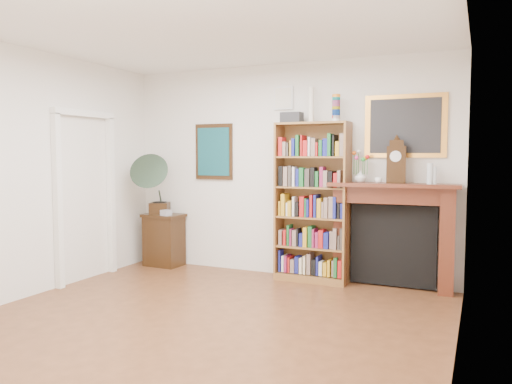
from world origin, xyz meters
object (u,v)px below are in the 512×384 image
gramophone (153,181)px  mantel_clock (396,163)px  bookshelf (312,193)px  side_cabinet (164,240)px  cd_stack (166,213)px  flower_vase (360,176)px  teacup (379,180)px  bottle_left (430,174)px  fireplace (393,226)px  bottle_right (434,175)px

gramophone → mantel_clock: mantel_clock is taller
bookshelf → side_cabinet: 2.35m
gramophone → cd_stack: 0.50m
cd_stack → flower_vase: 2.77m
teacup → mantel_clock: bearing=10.1°
bookshelf → bottle_left: size_ratio=9.66×
fireplace → teacup: teacup is taller
fireplace → side_cabinet: bearing=178.7°
gramophone → side_cabinet: bearing=32.5°
bookshelf → cd_stack: bookshelf is taller
gramophone → mantel_clock: size_ratio=1.72×
bookshelf → gramophone: (-2.32, -0.16, 0.12)m
bookshelf → flower_vase: (0.61, 0.01, 0.22)m
cd_stack → bottle_right: size_ratio=0.60×
mantel_clock → bottle_left: size_ratio=2.10×
bookshelf → side_cabinet: bearing=-178.8°
mantel_clock → teacup: (-0.19, -0.03, -0.21)m
teacup → bottle_right: 0.62m
teacup → fireplace: bearing=32.7°
mantel_clock → flower_vase: bearing=173.1°
flower_vase → fireplace: bearing=10.3°
fireplace → mantel_clock: 0.76m
mantel_clock → fireplace: bearing=110.5°
bookshelf → cd_stack: (-2.10, -0.17, -0.34)m
bottle_right → bottle_left: bearing=-152.0°
fireplace → bottle_left: size_ratio=6.36×
bookshelf → cd_stack: size_ratio=19.31×
teacup → bottle_right: (0.62, 0.05, 0.07)m
bookshelf → mantel_clock: bookshelf is taller
gramophone → flower_vase: size_ratio=5.91×
bottle_right → bookshelf: bearing=-179.1°
flower_vase → bottle_left: (0.80, -0.01, 0.05)m
fireplace → flower_vase: size_ratio=10.38×
cd_stack → bottle_right: bottle_right is taller
gramophone → bottle_left: 3.73m
bookshelf → bottle_right: bookshelf is taller
teacup → bottle_left: (0.57, 0.02, 0.09)m
bookshelf → bottle_left: (1.40, -0.00, 0.27)m
teacup → gramophone: bearing=-177.6°
fireplace → mantel_clock: bearing=-65.5°
mantel_clock → bottle_right: 0.45m
bottle_right → teacup: bearing=-175.5°
teacup → bottle_left: 0.58m
bookshelf → bottle_right: size_ratio=11.59×
side_cabinet → bottle_right: size_ratio=3.75×
side_cabinet → bookshelf: bearing=3.1°
bookshelf → fireplace: (0.99, 0.08, -0.37)m
gramophone → teacup: gramophone is taller
cd_stack → mantel_clock: size_ratio=0.24×
gramophone → teacup: bearing=-20.5°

